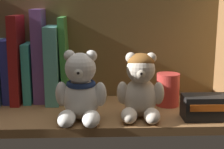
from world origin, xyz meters
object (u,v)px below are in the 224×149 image
object	(u,v)px
pillar_candle	(168,90)
book_3	(19,59)
book_5	(40,56)
book_7	(65,59)
small_product_box	(208,107)
teddy_bear_larger	(81,91)
book_4	(30,72)
book_6	(54,63)
book_2	(10,70)
teddy_bear_smaller	(140,87)

from	to	relation	value
pillar_candle	book_3	bearing A→B (deg)	170.87
book_5	pillar_candle	xyz separation A→B (cm)	(33.23, -6.25, -8.00)
book_7	small_product_box	xyz separation A→B (cm)	(33.75, -16.57, -8.44)
book_5	teddy_bear_larger	size ratio (longest dim) A/B	1.54
book_4	pillar_candle	xyz separation A→B (cm)	(36.19, -6.25, -3.63)
book_6	small_product_box	world-z (taller)	book_6
book_2	book_3	size ratio (longest dim) A/B	0.73
book_5	book_7	xyz separation A→B (cm)	(6.57, 0.00, -1.01)
book_3	pillar_candle	world-z (taller)	book_3
pillar_candle	book_7	bearing A→B (deg)	166.81
book_7	small_product_box	size ratio (longest dim) A/B	1.95
book_2	book_4	size ratio (longest dim) A/B	1.07
teddy_bear_smaller	small_product_box	world-z (taller)	teddy_bear_smaller
book_2	book_5	xyz separation A→B (cm)	(8.27, 0.00, 3.86)
book_5	teddy_bear_larger	distance (cm)	20.84
book_2	teddy_bear_larger	size ratio (longest dim) A/B	1.05
teddy_bear_smaller	small_product_box	distance (cm)	15.98
book_2	book_4	distance (cm)	5.33
teddy_bear_smaller	teddy_bear_larger	bearing A→B (deg)	-173.46
book_5	small_product_box	xyz separation A→B (cm)	(40.33, -16.57, -9.45)
book_2	book_4	xyz separation A→B (cm)	(5.31, 0.00, -0.51)
book_6	pillar_candle	world-z (taller)	book_6
book_4	book_6	size ratio (longest dim) A/B	0.78
book_2	book_4	bearing A→B (deg)	0.00
book_6	book_5	bearing A→B (deg)	180.00
book_7	teddy_bear_larger	distance (cm)	17.77
book_4	book_6	xyz separation A→B (cm)	(6.56, 0.00, 2.25)
book_4	pillar_candle	size ratio (longest dim) A/B	1.87
book_6	pillar_candle	xyz separation A→B (cm)	(29.63, -6.25, -5.88)
book_6	book_7	distance (cm)	3.17
book_3	teddy_bear_smaller	distance (cm)	34.40
book_4	small_product_box	distance (cm)	46.63
teddy_bear_larger	book_2	bearing A→B (deg)	140.22
book_5	teddy_bear_smaller	bearing A→B (deg)	-30.80
book_3	teddy_bear_larger	bearing A→B (deg)	-43.84
book_3	small_product_box	xyz separation A→B (cm)	(45.96, -16.57, -8.68)
book_2	small_product_box	size ratio (longest dim) A/B	1.45
teddy_bear_larger	teddy_bear_smaller	xyz separation A→B (cm)	(13.52, 1.55, 0.37)
book_6	book_2	bearing A→B (deg)	180.00
book_3	teddy_bear_larger	world-z (taller)	book_3
book_4	small_product_box	xyz separation A→B (cm)	(43.29, -16.57, -5.07)
book_5	pillar_candle	world-z (taller)	book_5
book_4	book_7	size ratio (longest dim) A/B	0.70
small_product_box	teddy_bear_larger	bearing A→B (deg)	179.82
teddy_bear_smaller	pillar_candle	size ratio (longest dim) A/B	1.79
book_6	teddy_bear_larger	distance (cm)	18.59
small_product_box	book_2	bearing A→B (deg)	161.17
pillar_candle	small_product_box	distance (cm)	12.61
book_4	book_5	bearing A→B (deg)	0.00
teddy_bear_larger	book_4	bearing A→B (deg)	131.32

